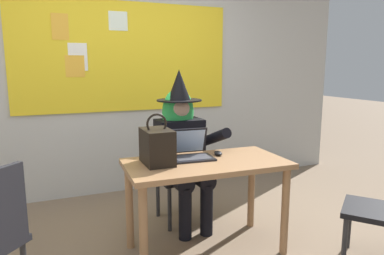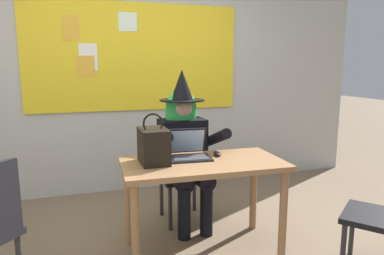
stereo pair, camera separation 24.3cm
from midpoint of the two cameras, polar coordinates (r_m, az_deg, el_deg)
wall_back_bulletin at (r=4.09m, az=-7.55°, el=10.48°), size 5.74×1.83×2.96m
desk_main at (r=2.70m, az=4.43°, el=-7.82°), size 1.25×0.68×0.73m
chair_at_desk at (r=3.35m, az=0.20°, el=-6.41°), size 0.42×0.42×0.90m
person_costumed at (r=3.16m, az=0.91°, el=-2.08°), size 0.60×0.67×1.42m
laptop at (r=2.76m, az=1.99°, el=-3.92°), size 0.35×0.32×0.22m
computer_mouse at (r=2.84m, az=6.60°, el=-4.31°), size 0.08×0.11×0.03m
handbag at (r=2.59m, az=-3.65°, el=-2.95°), size 0.20×0.30×0.38m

